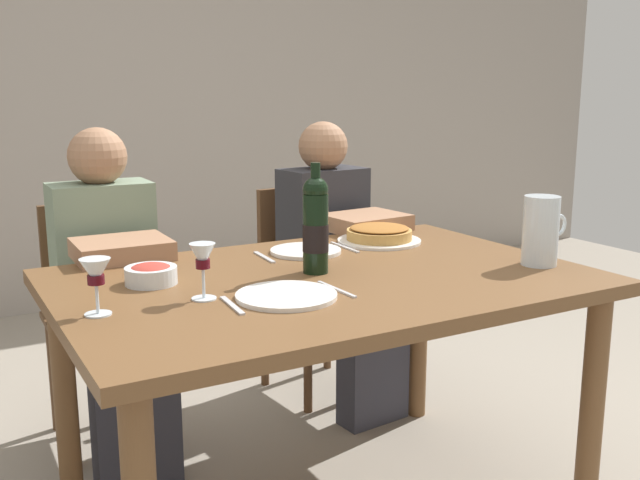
% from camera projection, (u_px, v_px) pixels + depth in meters
% --- Properties ---
extents(back_wall, '(8.00, 0.10, 2.80)m').
position_uv_depth(back_wall, '(99.00, 69.00, 4.20)').
color(back_wall, '#A3998E').
rests_on(back_wall, ground).
extents(dining_table, '(1.50, 1.00, 0.76)m').
position_uv_depth(dining_table, '(324.00, 306.00, 2.10)').
color(dining_table, brown).
rests_on(dining_table, ground).
extents(wine_bottle, '(0.08, 0.08, 0.32)m').
position_uv_depth(wine_bottle, '(316.00, 225.00, 2.08)').
color(wine_bottle, black).
rests_on(wine_bottle, dining_table).
extents(water_pitcher, '(0.16, 0.11, 0.21)m').
position_uv_depth(water_pitcher, '(541.00, 235.00, 2.18)').
color(water_pitcher, silver).
rests_on(water_pitcher, dining_table).
extents(baked_tart, '(0.29, 0.29, 0.06)m').
position_uv_depth(baked_tart, '(379.00, 234.00, 2.52)').
color(baked_tart, white).
rests_on(baked_tart, dining_table).
extents(salad_bowl, '(0.14, 0.14, 0.06)m').
position_uv_depth(salad_bowl, '(151.00, 274.00, 1.98)').
color(salad_bowl, silver).
rests_on(salad_bowl, dining_table).
extents(wine_glass_left_diner, '(0.07, 0.07, 0.14)m').
position_uv_depth(wine_glass_left_diner, '(96.00, 275.00, 1.69)').
color(wine_glass_left_diner, silver).
rests_on(wine_glass_left_diner, dining_table).
extents(wine_glass_right_diner, '(0.07, 0.07, 0.15)m').
position_uv_depth(wine_glass_right_diner, '(203.00, 259.00, 1.82)').
color(wine_glass_right_diner, silver).
rests_on(wine_glass_right_diner, dining_table).
extents(dinner_plate_left_setting, '(0.26, 0.26, 0.01)m').
position_uv_depth(dinner_plate_left_setting, '(286.00, 296.00, 1.85)').
color(dinner_plate_left_setting, white).
rests_on(dinner_plate_left_setting, dining_table).
extents(dinner_plate_right_setting, '(0.23, 0.23, 0.01)m').
position_uv_depth(dinner_plate_right_setting, '(306.00, 251.00, 2.36)').
color(dinner_plate_right_setting, white).
rests_on(dinner_plate_right_setting, dining_table).
extents(fork_left_setting, '(0.03, 0.16, 0.00)m').
position_uv_depth(fork_left_setting, '(232.00, 305.00, 1.78)').
color(fork_left_setting, silver).
rests_on(fork_left_setting, dining_table).
extents(knife_left_setting, '(0.02, 0.18, 0.00)m').
position_uv_depth(knife_left_setting, '(336.00, 289.00, 1.92)').
color(knife_left_setting, silver).
rests_on(knife_left_setting, dining_table).
extents(knife_right_setting, '(0.01, 0.18, 0.00)m').
position_uv_depth(knife_right_setting, '(345.00, 247.00, 2.43)').
color(knife_right_setting, silver).
rests_on(knife_right_setting, dining_table).
extents(spoon_right_setting, '(0.02, 0.16, 0.00)m').
position_uv_depth(spoon_right_setting, '(264.00, 257.00, 2.29)').
color(spoon_right_setting, silver).
rests_on(spoon_right_setting, dining_table).
extents(chair_left, '(0.41, 0.41, 0.87)m').
position_uv_depth(chair_left, '(100.00, 305.00, 2.68)').
color(chair_left, brown).
rests_on(chair_left, ground).
extents(diner_left, '(0.34, 0.50, 1.16)m').
position_uv_depth(diner_left, '(113.00, 289.00, 2.46)').
color(diner_left, gray).
rests_on(diner_left, ground).
extents(chair_right, '(0.44, 0.44, 0.87)m').
position_uv_depth(chair_right, '(308.00, 275.00, 3.13)').
color(chair_right, brown).
rests_on(chair_right, ground).
extents(diner_right, '(0.37, 0.53, 1.16)m').
position_uv_depth(diner_right, '(339.00, 258.00, 2.91)').
color(diner_right, '#2D2D33').
rests_on(diner_right, ground).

